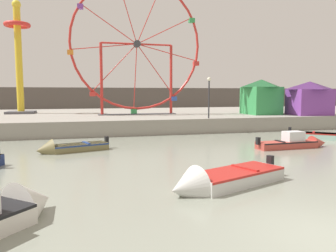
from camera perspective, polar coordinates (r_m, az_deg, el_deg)
The scene contains 12 objects.
ground_plane at distance 9.14m, azimuth 26.01°, elevation -16.67°, with size 240.00×240.00×0.00m, color gray.
quay_promenade at distance 36.83m, azimuth -6.27°, elevation 1.38°, with size 110.00×21.58×1.26m, color gray.
distant_town_skyline at distance 59.72m, azimuth -9.75°, elevation 4.48°, with size 140.00×3.00×4.40m, color #564C47.
motorboat_faded_red at distance 21.95m, azimuth 21.52°, elevation -2.73°, with size 5.11×1.18×1.31m.
motorboat_pale_grey at distance 12.02m, azimuth 8.76°, elevation -9.37°, with size 5.17×3.16×1.41m.
motorboat_seafoam at distance 26.82m, azimuth 27.17°, elevation -1.64°, with size 4.79×4.45×1.13m.
motorboat_olive_wood at distance 19.94m, azimuth -17.29°, elevation -3.69°, with size 4.27×2.39×1.23m.
ferris_wheel_red_frame at distance 33.47m, azimuth -5.45°, elevation 13.71°, with size 13.18×1.20×13.54m.
drop_tower_yellow_tower at distance 38.31m, azimuth -24.63°, elevation 10.99°, with size 2.80×2.80×11.73m.
carnival_booth_green_kiosk at distance 34.94m, azimuth 15.94°, elevation 5.03°, with size 3.38×3.96×3.55m.
carnival_booth_purple_stall at distance 35.21m, azimuth 23.47°, elevation 4.57°, with size 4.20×3.57×3.30m.
promenade_lamp_near at distance 28.16m, azimuth 7.17°, elevation 6.06°, with size 0.32×0.32×3.50m.
Camera 1 is at (-5.69, -6.30, 3.39)m, focal length 34.90 mm.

